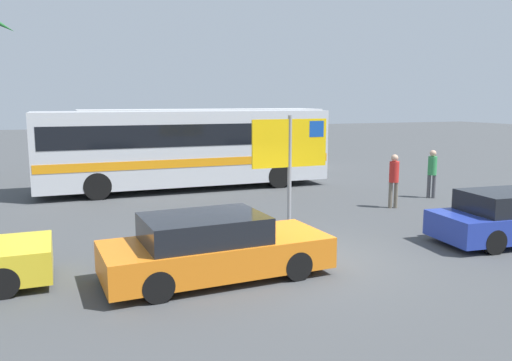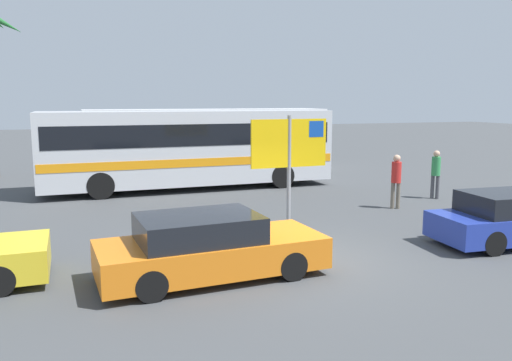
# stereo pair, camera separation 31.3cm
# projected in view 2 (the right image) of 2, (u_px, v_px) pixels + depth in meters

# --- Properties ---
(ground) EXTENTS (120.00, 120.00, 0.00)m
(ground) POSITION_uv_depth(u_px,v_px,m) (300.00, 261.00, 11.57)
(ground) COLOR #424447
(bus_front_coach) EXTENTS (11.64, 2.72, 3.17)m
(bus_front_coach) POSITION_uv_depth(u_px,v_px,m) (189.00, 145.00, 20.86)
(bus_front_coach) COLOR silver
(bus_front_coach) RESTS_ON ground
(bus_rear_coach) EXTENTS (11.64, 2.72, 3.17)m
(bus_rear_coach) POSITION_uv_depth(u_px,v_px,m) (208.00, 138.00, 25.02)
(bus_rear_coach) COLOR white
(bus_rear_coach) RESTS_ON ground
(ferry_sign) EXTENTS (2.20, 0.11, 3.20)m
(ferry_sign) POSITION_uv_depth(u_px,v_px,m) (291.00, 148.00, 13.80)
(ferry_sign) COLOR gray
(ferry_sign) RESTS_ON ground
(car_orange) EXTENTS (4.68, 2.08, 1.32)m
(car_orange) POSITION_uv_depth(u_px,v_px,m) (209.00, 247.00, 10.39)
(car_orange) COLOR orange
(car_orange) RESTS_ON ground
(pedestrian_crossing_lot) EXTENTS (0.32, 0.32, 1.82)m
(pedestrian_crossing_lot) POSITION_uv_depth(u_px,v_px,m) (396.00, 177.00, 16.99)
(pedestrian_crossing_lot) COLOR #706656
(pedestrian_crossing_lot) RESTS_ON ground
(pedestrian_by_bus) EXTENTS (0.32, 0.32, 1.79)m
(pedestrian_by_bus) POSITION_uv_depth(u_px,v_px,m) (436.00, 170.00, 18.73)
(pedestrian_by_bus) COLOR #4C4C51
(pedestrian_by_bus) RESTS_ON ground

